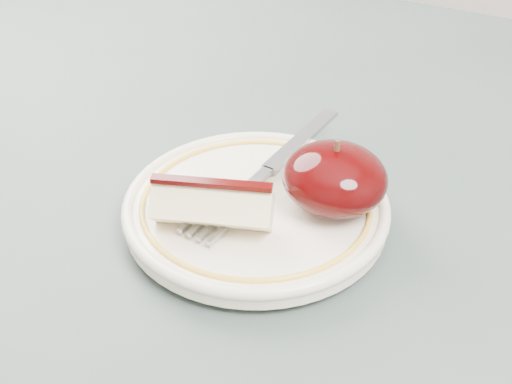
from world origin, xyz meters
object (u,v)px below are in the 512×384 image
at_px(plate, 256,208).
at_px(apple_half, 335,178).
at_px(table, 226,274).
at_px(fork, 267,171).

xyz_separation_m(plate, apple_half, (0.05, 0.02, 0.03)).
relative_size(table, plate, 4.67).
distance_m(table, fork, 0.12).
bearing_deg(plate, apple_half, 25.17).
bearing_deg(fork, table, 112.39).
distance_m(table, apple_half, 0.16).
height_order(plate, apple_half, apple_half).
bearing_deg(apple_half, table, 179.56).
bearing_deg(fork, apple_half, -95.36).
relative_size(apple_half, fork, 0.38).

